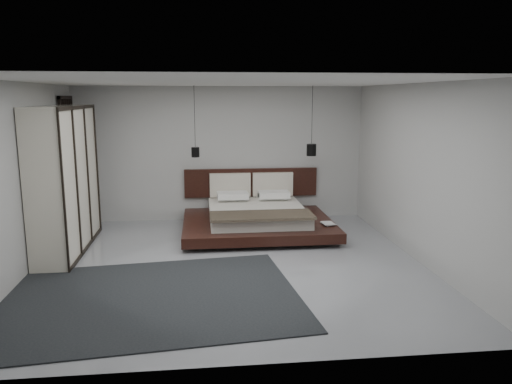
{
  "coord_description": "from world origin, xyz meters",
  "views": [
    {
      "loc": [
        -0.43,
        -7.46,
        2.59
      ],
      "look_at": [
        0.54,
        1.2,
        0.92
      ],
      "focal_mm": 35.0,
      "sensor_mm": 36.0,
      "label": 1
    }
  ],
  "objects": [
    {
      "name": "pendant_left",
      "position": [
        -0.52,
        2.36,
        1.52
      ],
      "size": [
        0.16,
        0.16,
        1.38
      ],
      "color": "black",
      "rests_on": "ceiling"
    },
    {
      "name": "book_lower",
      "position": [
        1.79,
        1.25,
        0.28
      ],
      "size": [
        0.26,
        0.31,
        0.03
      ],
      "primitive_type": "imported",
      "rotation": [
        0.0,
        0.0,
        0.21
      ],
      "color": "#99724C",
      "rests_on": "bed"
    },
    {
      "name": "floor",
      "position": [
        0.0,
        0.0,
        0.0
      ],
      "size": [
        6.0,
        6.0,
        0.0
      ],
      "primitive_type": "plane",
      "color": "gray",
      "rests_on": "ground"
    },
    {
      "name": "wall_back",
      "position": [
        0.0,
        3.0,
        1.4
      ],
      "size": [
        6.0,
        0.0,
        6.0
      ],
      "primitive_type": "plane",
      "rotation": [
        1.57,
        0.0,
        0.0
      ],
      "color": "#AFAFAD",
      "rests_on": "floor"
    },
    {
      "name": "wall_left",
      "position": [
        -3.0,
        0.0,
        1.4
      ],
      "size": [
        0.0,
        6.0,
        6.0
      ],
      "primitive_type": "plane",
      "rotation": [
        1.57,
        0.0,
        1.57
      ],
      "color": "#AFAFAD",
      "rests_on": "floor"
    },
    {
      "name": "wardrobe",
      "position": [
        -2.7,
        1.09,
        1.22
      ],
      "size": [
        0.59,
        2.49,
        2.44
      ],
      "color": "silver",
      "rests_on": "floor"
    },
    {
      "name": "rug",
      "position": [
        -1.2,
        -1.24,
        0.01
      ],
      "size": [
        4.27,
        3.25,
        0.02
      ],
      "primitive_type": "cube",
      "rotation": [
        0.0,
        0.0,
        0.1
      ],
      "color": "black",
      "rests_on": "floor"
    },
    {
      "name": "pendant_right",
      "position": [
        1.79,
        2.36,
        1.53
      ],
      "size": [
        0.19,
        0.19,
        1.39
      ],
      "color": "black",
      "rests_on": "ceiling"
    },
    {
      "name": "book_upper",
      "position": [
        1.77,
        1.22,
        0.3
      ],
      "size": [
        0.22,
        0.29,
        0.02
      ],
      "primitive_type": "imported",
      "rotation": [
        0.0,
        0.0,
        0.05
      ],
      "color": "#99724C",
      "rests_on": "book_lower"
    },
    {
      "name": "wall_right",
      "position": [
        3.0,
        0.0,
        1.4
      ],
      "size": [
        0.0,
        6.0,
        6.0
      ],
      "primitive_type": "plane",
      "rotation": [
        1.57,
        0.0,
        -1.57
      ],
      "color": "#AFAFAD",
      "rests_on": "floor"
    },
    {
      "name": "lattice_screen",
      "position": [
        -2.95,
        2.45,
        1.3
      ],
      "size": [
        0.05,
        0.9,
        2.6
      ],
      "primitive_type": "cube",
      "color": "black",
      "rests_on": "floor"
    },
    {
      "name": "ceiling",
      "position": [
        0.0,
        0.0,
        2.8
      ],
      "size": [
        6.0,
        6.0,
        0.0
      ],
      "primitive_type": "plane",
      "rotation": [
        3.14,
        0.0,
        0.0
      ],
      "color": "white",
      "rests_on": "wall_back"
    },
    {
      "name": "wall_front",
      "position": [
        0.0,
        -3.0,
        1.4
      ],
      "size": [
        6.0,
        0.0,
        6.0
      ],
      "primitive_type": "plane",
      "rotation": [
        -1.57,
        0.0,
        0.0
      ],
      "color": "#AFAFAD",
      "rests_on": "floor"
    },
    {
      "name": "bed",
      "position": [
        0.63,
        1.91,
        0.29
      ],
      "size": [
        2.82,
        2.41,
        1.08
      ],
      "color": "black",
      "rests_on": "floor"
    }
  ]
}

